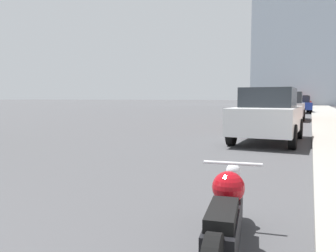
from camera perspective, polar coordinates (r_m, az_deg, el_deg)
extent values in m
cube|color=gray|center=(39.29, 25.61, 2.50)|extent=(2.62, 240.00, 0.15)
cylinder|color=black|center=(3.79, 11.17, -12.42)|extent=(0.18, 0.60, 0.59)
cube|color=black|center=(2.99, 9.94, -16.80)|extent=(0.42, 1.31, 0.31)
sphere|color=#9E0C14|center=(3.14, 10.47, -10.48)|extent=(0.30, 0.30, 0.30)
cube|color=black|center=(2.65, 9.43, -14.85)|extent=(0.30, 0.62, 0.10)
sphere|color=silver|center=(3.74, 11.29, -7.65)|extent=(0.16, 0.16, 0.16)
cylinder|color=silver|center=(3.60, 11.18, -6.41)|extent=(0.62, 0.12, 0.04)
cube|color=silver|center=(11.00, 17.07, 1.16)|extent=(1.94, 4.31, 0.78)
cube|color=#23282D|center=(10.98, 17.16, 4.77)|extent=(1.60, 2.09, 0.60)
cylinder|color=black|center=(12.47, 14.02, -0.14)|extent=(0.22, 0.70, 0.69)
cylinder|color=black|center=(12.25, 21.90, -0.44)|extent=(0.22, 0.70, 0.69)
cylinder|color=black|center=(9.91, 10.98, -1.37)|extent=(0.22, 0.70, 0.69)
cylinder|color=black|center=(9.63, 20.90, -1.78)|extent=(0.22, 0.70, 0.69)
cube|color=#BCBCC1|center=(22.35, 20.23, 2.83)|extent=(1.88, 4.60, 0.72)
cube|color=#23282D|center=(22.33, 20.29, 4.67)|extent=(1.59, 2.21, 0.72)
cylinder|color=black|center=(23.84, 18.27, 2.14)|extent=(0.20, 0.71, 0.71)
cylinder|color=black|center=(23.75, 22.53, 2.00)|extent=(0.20, 0.71, 0.71)
cylinder|color=black|center=(21.01, 17.57, 1.81)|extent=(0.20, 0.71, 0.71)
cylinder|color=black|center=(20.91, 22.41, 1.65)|extent=(0.20, 0.71, 0.71)
cube|color=#1E3899|center=(32.81, 21.91, 3.28)|extent=(2.23, 4.44, 0.64)
cube|color=#23282D|center=(32.80, 21.94, 4.38)|extent=(1.73, 2.20, 0.62)
cylinder|color=black|center=(34.09, 20.30, 2.85)|extent=(0.27, 0.73, 0.71)
cylinder|color=black|center=(34.21, 23.17, 2.76)|extent=(0.27, 0.73, 0.71)
cylinder|color=black|center=(31.44, 20.50, 2.69)|extent=(0.27, 0.73, 0.71)
cylinder|color=black|center=(31.57, 23.61, 2.60)|extent=(0.27, 0.73, 0.71)
cube|color=black|center=(45.43, 22.24, 3.70)|extent=(1.95, 4.63, 0.77)
cube|color=#23282D|center=(45.43, 22.27, 4.58)|extent=(1.60, 2.24, 0.62)
cylinder|color=black|center=(46.91, 21.28, 3.29)|extent=(0.22, 0.69, 0.68)
cylinder|color=black|center=(46.82, 23.37, 3.22)|extent=(0.22, 0.69, 0.68)
cylinder|color=black|center=(44.08, 21.01, 3.21)|extent=(0.22, 0.69, 0.68)
cylinder|color=black|center=(43.98, 23.23, 3.14)|extent=(0.22, 0.69, 0.68)
cube|color=red|center=(57.36, 22.64, 3.76)|extent=(2.11, 4.68, 0.62)
cube|color=#23282D|center=(57.36, 22.67, 4.42)|extent=(1.67, 2.30, 0.71)
cylinder|color=black|center=(58.74, 21.73, 3.51)|extent=(0.24, 0.62, 0.61)
cylinder|color=black|center=(58.83, 23.38, 3.45)|extent=(0.24, 0.62, 0.61)
cylinder|color=black|center=(55.91, 21.85, 3.45)|extent=(0.24, 0.62, 0.61)
cylinder|color=black|center=(56.01, 23.58, 3.39)|extent=(0.24, 0.62, 0.61)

